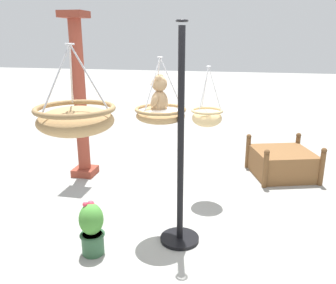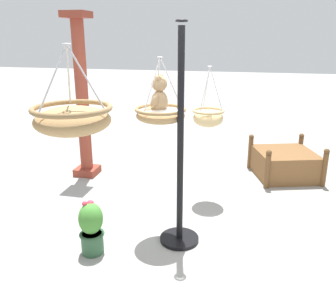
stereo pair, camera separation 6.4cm
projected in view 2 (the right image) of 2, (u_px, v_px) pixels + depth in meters
The scene contains 9 objects.
ground_plane at pixel (172, 230), 4.20m from camera, with size 40.00×40.00×0.00m, color gray.
display_pole_central at pixel (180, 181), 3.78m from camera, with size 0.44×0.44×2.38m.
hanging_basket_with_teddy at pixel (161, 114), 3.77m from camera, with size 0.56×0.56×0.70m.
teddy_bear at pixel (158, 97), 3.73m from camera, with size 0.29×0.26×0.42m.
hanging_basket_left_high at pixel (73, 119), 2.40m from camera, with size 0.55×0.55×0.61m.
hanging_basket_right_low at pixel (208, 117), 4.70m from camera, with size 0.43×0.43×0.81m.
greenhouse_pillar_right at pixel (82, 101), 5.55m from camera, with size 0.38×0.38×2.59m.
wooden_planter_box at pixel (285, 163), 5.75m from camera, with size 1.18×1.20×0.61m.
potted_plant_flowering_red at pixel (91, 227), 3.68m from camera, with size 0.27×0.27×0.61m.
Camera 2 is at (-3.63, -0.77, 2.23)m, focal length 37.41 mm.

